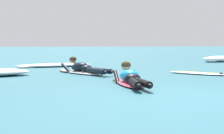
# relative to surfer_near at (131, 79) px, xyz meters

# --- Properties ---
(ground_plane) EXTENTS (120.00, 120.00, 0.00)m
(ground_plane) POSITION_rel_surfer_near_xyz_m (0.99, 7.82, -0.14)
(ground_plane) COLOR #2D6B7A
(surfer_near) EXTENTS (0.59, 2.57, 0.54)m
(surfer_near) POSITION_rel_surfer_near_xyz_m (0.00, 0.00, 0.00)
(surfer_near) COLOR #E54C66
(surfer_near) RESTS_ON ground
(surfer_far) EXTENTS (1.49, 2.67, 0.55)m
(surfer_far) POSITION_rel_surfer_near_xyz_m (-0.66, 3.35, -0.01)
(surfer_far) COLOR white
(surfer_far) RESTS_ON ground
(drifting_surfboard) EXTENTS (1.50, 1.77, 0.16)m
(drifting_surfboard) POSITION_rel_surfer_near_xyz_m (2.59, 2.49, -0.11)
(drifting_surfboard) COLOR white
(drifting_surfboard) RESTS_ON ground
(whitewater_mid_right) EXTENTS (2.04, 1.48, 0.29)m
(whitewater_mid_right) POSITION_rel_surfer_near_xyz_m (6.41, 9.06, -0.01)
(whitewater_mid_right) COLOR white
(whitewater_mid_right) RESTS_ON ground
(whitewater_back) EXTENTS (2.99, 1.52, 0.13)m
(whitewater_back) POSITION_rel_surfer_near_xyz_m (-1.34, 6.76, -0.08)
(whitewater_back) COLOR white
(whitewater_back) RESTS_ON ground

